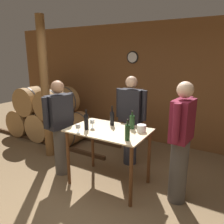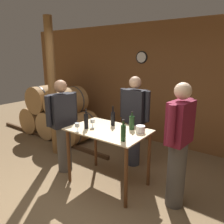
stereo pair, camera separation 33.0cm
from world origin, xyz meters
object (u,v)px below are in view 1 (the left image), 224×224
(wine_bottle_left, at_px, (112,118))
(ice_bucket, at_px, (141,128))
(wine_bottle_far_left, at_px, (86,122))
(wine_glass_near_left, at_px, (78,126))
(wine_bottle_right, at_px, (127,132))
(person_host, at_px, (60,126))
(wine_bottle_center, at_px, (132,122))
(person_visitor_with_scarf, at_px, (131,119))
(wooden_post, at_px, (45,90))
(person_visitor_bearded, at_px, (181,141))
(wine_glass_near_center, at_px, (92,122))

(wine_bottle_left, relative_size, ice_bucket, 2.35)
(wine_bottle_far_left, xyz_separation_m, wine_glass_near_left, (-0.02, -0.17, -0.03))
(wine_bottle_right, relative_size, person_host, 0.18)
(wine_bottle_far_left, distance_m, wine_bottle_center, 0.69)
(wine_bottle_left, bearing_deg, wine_bottle_far_left, -121.84)
(person_visitor_with_scarf, bearing_deg, wooden_post, -162.13)
(wooden_post, height_order, wine_bottle_left, wooden_post)
(wine_bottle_left, relative_size, wine_glass_near_left, 2.45)
(wooden_post, height_order, wine_bottle_far_left, wooden_post)
(ice_bucket, distance_m, person_visitor_bearded, 0.59)
(wooden_post, distance_m, wine_glass_near_left, 1.45)
(wine_bottle_left, bearing_deg, person_host, -158.14)
(wooden_post, bearing_deg, wine_bottle_center, -1.88)
(ice_bucket, height_order, person_host, person_host)
(wine_glass_near_left, relative_size, person_visitor_bearded, 0.08)
(wine_bottle_far_left, distance_m, wine_bottle_left, 0.44)
(wine_bottle_right, distance_m, person_host, 1.32)
(wooden_post, distance_m, wine_bottle_left, 1.56)
(wine_glass_near_left, relative_size, ice_bucket, 0.96)
(wine_glass_near_center, xyz_separation_m, person_visitor_with_scarf, (0.24, 0.85, -0.14))
(wine_bottle_center, xyz_separation_m, person_visitor_with_scarf, (-0.29, 0.57, -0.15))
(wine_bottle_center, bearing_deg, person_visitor_bearded, -7.12)
(wine_bottle_right, bearing_deg, wine_glass_near_center, 165.36)
(wine_glass_near_left, distance_m, ice_bucket, 0.92)
(person_visitor_bearded, bearing_deg, wine_bottle_right, -149.01)
(wooden_post, xyz_separation_m, wine_glass_near_left, (1.27, -0.61, -0.35))
(wine_bottle_far_left, bearing_deg, person_host, 175.69)
(wine_bottle_center, xyz_separation_m, wine_glass_near_center, (-0.53, -0.28, -0.01))
(wine_bottle_center, distance_m, wine_bottle_right, 0.48)
(person_visitor_bearded, bearing_deg, ice_bucket, 175.77)
(wine_bottle_right, bearing_deg, person_visitor_bearded, 30.99)
(wine_glass_near_left, bearing_deg, wine_bottle_far_left, 83.05)
(wine_bottle_far_left, height_order, person_visitor_bearded, person_visitor_bearded)
(wine_bottle_left, distance_m, wine_bottle_center, 0.34)
(wine_bottle_left, xyz_separation_m, wine_bottle_center, (0.34, 0.01, -0.01))
(wine_bottle_right, bearing_deg, wooden_post, 165.51)
(wine_bottle_center, height_order, person_host, person_host)
(wine_bottle_far_left, distance_m, wine_bottle_right, 0.73)
(ice_bucket, bearing_deg, wine_bottle_right, -93.94)
(wooden_post, distance_m, person_visitor_with_scarf, 1.73)
(person_visitor_with_scarf, bearing_deg, wine_bottle_left, -95.35)
(wine_bottle_left, bearing_deg, person_visitor_bearded, -4.42)
(wine_bottle_left, bearing_deg, ice_bucket, -4.63)
(wine_bottle_far_left, bearing_deg, wine_bottle_center, 33.54)
(wine_bottle_left, height_order, person_host, person_host)
(wine_bottle_left, relative_size, wine_glass_near_center, 2.40)
(wooden_post, height_order, person_visitor_with_scarf, wooden_post)
(wine_bottle_left, height_order, person_visitor_with_scarf, person_visitor_with_scarf)
(wine_bottle_far_left, height_order, wine_glass_near_left, wine_bottle_far_left)
(wine_bottle_center, bearing_deg, person_host, -163.80)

